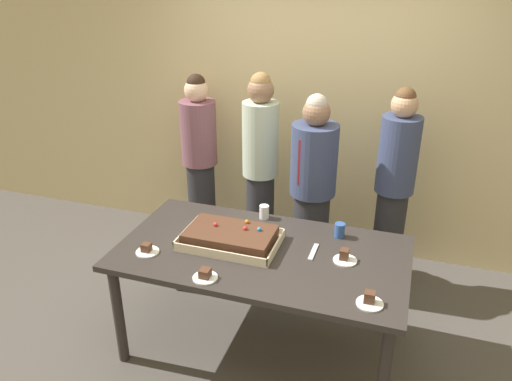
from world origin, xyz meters
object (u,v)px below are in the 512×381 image
Objects in this scene: plated_slice_far_right at (345,257)px; person_far_right_suit at (200,159)px; plated_slice_near_right at (147,250)px; person_serving_front at (394,188)px; party_table at (262,261)px; drink_cup_middle at (264,212)px; person_green_shirt_behind at (260,166)px; plated_slice_near_left at (370,300)px; sheet_cake at (230,237)px; cake_server_utensil at (313,252)px; person_striped_tie_right at (312,192)px; drink_cup_nearest at (340,230)px; plated_slice_far_left at (205,275)px.

person_far_right_suit is (-1.52, 1.18, 0.04)m from plated_slice_far_right.
plated_slice_near_right is 1.95m from person_serving_front.
party_table is 0.47m from drink_cup_middle.
person_serving_front is at bearing 80.99° from person_green_shirt_behind.
person_green_shirt_behind is at bearing 130.50° from plated_slice_far_right.
plated_slice_near_left is 0.09× the size of person_serving_front.
plated_slice_far_right is (0.75, 0.03, -0.02)m from sheet_cake.
sheet_cake is 3.22× the size of cake_server_utensil.
person_serving_front is at bearing 77.99° from plated_slice_far_right.
sheet_cake is 4.29× the size of plated_slice_far_right.
cake_server_utensil is at bearing 35.82° from person_striped_tie_right.
person_striped_tie_right is (0.26, 0.45, -0.00)m from drink_cup_middle.
person_green_shirt_behind is at bearing 97.44° from sheet_cake.
party_table is at bearing 7.85° from person_serving_front.
person_green_shirt_behind is at bearing 136.89° from drink_cup_nearest.
plated_slice_far_left is 1.76m from person_serving_front.
person_serving_front is at bearing 52.27° from person_far_right_suit.
plated_slice_far_right reaches higher than plated_slice_far_left.
person_far_right_suit reaches higher than drink_cup_nearest.
cake_server_utensil is at bearing -38.26° from drink_cup_middle.
person_striped_tie_right reaches higher than plated_slice_far_right.
plated_slice_near_left is 1.42m from plated_slice_near_right.
sheet_cake is 0.75m from plated_slice_far_right.
person_serving_front is at bearing 47.24° from sheet_cake.
person_far_right_suit is (-0.87, 0.80, 0.01)m from drink_cup_middle.
drink_cup_nearest is 0.06× the size of person_striped_tie_right.
plated_slice_near_right is 0.09× the size of person_green_shirt_behind.
person_striped_tie_right is 1.18m from person_far_right_suit.
person_far_right_suit reaches higher than plated_slice_far_right.
sheet_cake is 1.02m from plated_slice_near_left.
person_far_right_suit is (-0.99, 1.23, 0.15)m from party_table.
plated_slice_far_right is (0.75, 0.45, 0.00)m from plated_slice_far_left.
person_far_right_suit is at bearing 122.27° from sheet_cake.
sheet_cake is at bearing 0.01° from person_striped_tie_right.
drink_cup_middle is (0.10, 0.42, 0.00)m from sheet_cake.
drink_cup_nearest reaches higher than plated_slice_near_left.
person_green_shirt_behind is at bearing 124.20° from cake_server_utensil.
cake_server_utensil is at bearing 19.49° from person_serving_front.
party_table is at bearing -4.53° from sheet_cake.
drink_cup_middle is at bearing -11.14° from person_serving_front.
plated_slice_near_left is 0.95m from plated_slice_far_left.
cake_server_utensil is at bearing 170.52° from plated_slice_far_right.
plated_slice_near_left is 1.36m from person_striped_tie_right.
drink_cup_middle is 0.06× the size of person_serving_front.
person_far_right_suit is at bearing 142.12° from plated_slice_far_right.
plated_slice_far_left is 1.00× the size of plated_slice_far_right.
plated_slice_far_right is at bearing -73.96° from drink_cup_nearest.
drink_cup_nearest reaches higher than cake_server_utensil.
person_serving_front reaches higher than sheet_cake.
plated_slice_far_left is at bearing 9.40° from person_serving_front.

